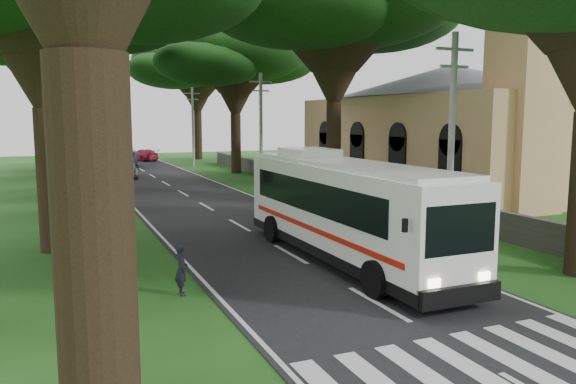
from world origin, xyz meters
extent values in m
plane|color=#194814|center=(0.00, 0.00, 0.00)|extent=(140.00, 140.00, 0.00)
cube|color=black|center=(0.00, 25.00, 0.01)|extent=(8.00, 120.00, 0.04)
cube|color=silver|center=(0.00, -2.00, 0.00)|extent=(8.00, 3.00, 0.01)
cube|color=#383533|center=(9.00, 24.00, 0.60)|extent=(0.35, 50.00, 1.20)
cube|color=#E79F70|center=(18.00, 22.00, 3.20)|extent=(12.00, 22.00, 6.40)
pyramid|color=#595960|center=(18.00, 22.00, 8.60)|extent=(14.00, 24.00, 2.20)
cube|color=#E79F70|center=(15.00, 12.00, 5.00)|extent=(3.00, 3.00, 10.00)
cone|color=#595960|center=(15.00, 12.00, 10.80)|extent=(4.00, 4.00, 1.60)
cylinder|color=gray|center=(5.50, 6.00, 4.00)|extent=(0.24, 0.24, 8.00)
cube|color=gray|center=(5.50, 6.00, 7.40)|extent=(1.60, 0.10, 0.10)
cube|color=gray|center=(5.50, 6.00, 6.80)|extent=(1.20, 0.10, 0.10)
cylinder|color=gray|center=(5.50, 26.00, 4.00)|extent=(0.24, 0.24, 8.00)
cube|color=gray|center=(5.50, 26.00, 7.40)|extent=(1.60, 0.10, 0.10)
cube|color=gray|center=(5.50, 26.00, 6.80)|extent=(1.20, 0.10, 0.10)
cylinder|color=gray|center=(5.50, 46.00, 4.00)|extent=(0.24, 0.24, 8.00)
cube|color=gray|center=(5.50, 46.00, 7.40)|extent=(1.60, 0.10, 0.10)
cube|color=gray|center=(5.50, 46.00, 6.80)|extent=(1.20, 0.10, 0.10)
cylinder|color=black|center=(-7.50, -4.00, 2.84)|extent=(0.90, 0.90, 5.69)
cylinder|color=black|center=(-8.00, 12.00, 2.68)|extent=(0.90, 0.90, 5.35)
cone|color=black|center=(-8.00, 12.00, 7.25)|extent=(3.20, 3.20, 3.80)
cylinder|color=black|center=(-7.50, 30.00, 3.02)|extent=(0.90, 0.90, 6.03)
cone|color=black|center=(-7.50, 30.00, 7.93)|extent=(3.20, 3.20, 3.80)
ellipsoid|color=black|center=(-7.50, 30.00, 12.40)|extent=(15.37, 15.37, 6.45)
cylinder|color=black|center=(-8.50, 48.00, 3.14)|extent=(0.90, 0.90, 6.29)
cone|color=black|center=(-8.50, 48.00, 8.19)|extent=(3.20, 3.20, 3.80)
ellipsoid|color=black|center=(-8.50, 48.00, 12.97)|extent=(14.91, 14.91, 6.26)
cylinder|color=black|center=(8.00, 20.00, 2.95)|extent=(0.90, 0.90, 5.90)
cone|color=black|center=(8.00, 20.00, 7.80)|extent=(3.20, 3.20, 3.80)
cylinder|color=black|center=(7.50, 38.00, 2.65)|extent=(0.90, 0.90, 5.30)
cone|color=black|center=(7.50, 38.00, 7.20)|extent=(3.20, 3.20, 3.80)
ellipsoid|color=black|center=(7.50, 38.00, 10.78)|extent=(13.59, 13.59, 5.71)
cylinder|color=black|center=(8.50, 56.00, 2.83)|extent=(0.90, 0.90, 5.66)
cone|color=black|center=(8.50, 56.00, 7.56)|extent=(3.20, 3.20, 3.80)
ellipsoid|color=black|center=(8.50, 56.00, 11.59)|extent=(15.12, 15.12, 6.35)
cube|color=white|center=(1.41, 6.43, 1.90)|extent=(2.54, 11.84, 2.91)
cube|color=black|center=(1.41, 6.73, 2.32)|extent=(2.58, 9.68, 1.08)
cube|color=black|center=(1.41, 6.43, 0.49)|extent=(2.58, 11.88, 0.35)
cube|color=red|center=(1.41, 6.43, 1.23)|extent=(2.58, 10.66, 0.18)
cube|color=white|center=(1.41, 6.43, 3.41)|extent=(2.33, 11.25, 0.18)
cylinder|color=black|center=(0.21, 2.48, 0.54)|extent=(0.35, 1.09, 1.08)
cylinder|color=black|center=(2.67, 2.50, 0.54)|extent=(0.35, 1.09, 1.08)
cylinder|color=black|center=(0.16, 10.17, 0.54)|extent=(0.35, 1.09, 1.08)
cylinder|color=black|center=(2.62, 10.19, 0.54)|extent=(0.35, 1.09, 1.08)
imported|color=#B0B0B5|center=(-2.10, 37.34, 0.70)|extent=(2.10, 4.10, 1.33)
imported|color=navy|center=(-0.80, 47.95, 0.77)|extent=(2.68, 4.73, 1.48)
imported|color=maroon|center=(1.95, 55.72, 0.69)|extent=(3.26, 4.93, 1.33)
imported|color=black|center=(-4.67, 4.92, 0.75)|extent=(0.38, 0.56, 1.49)
camera|label=1|loc=(-7.89, -10.46, 5.00)|focal=35.00mm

